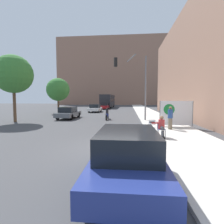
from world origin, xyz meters
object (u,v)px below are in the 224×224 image
motorcycle_on_road (107,115)px  car_on_road_distant (104,106)px  car_on_road_midblock (95,108)px  city_bus_on_road (108,100)px  jogger_on_sidewalk (170,118)px  traffic_light_pole (135,77)px  parked_car_curbside (128,154)px  seated_protester (161,126)px  street_tree_midblock (58,90)px  car_on_road_nearest (68,113)px  protest_banner (176,113)px  street_tree_near_curb (13,74)px

motorcycle_on_road → car_on_road_distant: bearing=98.8°
car_on_road_midblock → city_bus_on_road: 16.23m
jogger_on_sidewalk → traffic_light_pole: traffic_light_pole is taller
car_on_road_distant → parked_car_curbside: bearing=-81.0°
car_on_road_midblock → seated_protester: bearing=-69.3°
parked_car_curbside → car_on_road_distant: car_on_road_distant is taller
jogger_on_sidewalk → motorcycle_on_road: (-5.26, 6.50, -0.40)m
parked_car_curbside → city_bus_on_road: (-5.45, 41.26, 1.23)m
motorcycle_on_road → street_tree_midblock: street_tree_midblock is taller
seated_protester → traffic_light_pole: bearing=110.6°
traffic_light_pole → motorcycle_on_road: traffic_light_pole is taller
parked_car_curbside → car_on_road_nearest: size_ratio=1.03×
protest_banner → traffic_light_pole: (-3.00, 3.70, 3.24)m
seated_protester → protest_banner: 4.45m
seated_protester → jogger_on_sidewalk: jogger_on_sidewalk is taller
jogger_on_sidewalk → city_bus_on_road: (-8.39, 33.55, 0.99)m
seated_protester → jogger_on_sidewalk: (1.11, 2.74, 0.18)m
car_on_road_midblock → street_tree_midblock: 6.89m
jogger_on_sidewalk → city_bus_on_road: bearing=-39.5°
jogger_on_sidewalk → street_tree_near_curb: (-14.01, 3.57, 3.70)m
car_on_road_midblock → jogger_on_sidewalk: bearing=-63.4°
parked_car_curbside → car_on_road_nearest: 16.18m
traffic_light_pole → city_bus_on_road: 29.30m
seated_protester → parked_car_curbside: (-1.83, -4.98, -0.06)m
car_on_road_nearest → street_tree_near_curb: (-4.22, -3.37, 3.95)m
jogger_on_sidewalk → street_tree_near_curb: bearing=22.2°
jogger_on_sidewalk → protest_banner: bearing=-82.4°
seated_protester → protest_banner: size_ratio=0.47×
street_tree_near_curb → street_tree_midblock: size_ratio=1.17×
car_on_road_nearest → motorcycle_on_road: size_ratio=2.02×
jogger_on_sidewalk → motorcycle_on_road: 8.37m
protest_banner → motorcycle_on_road: bearing=139.0°
jogger_on_sidewalk → motorcycle_on_road: bearing=-14.6°
seated_protester → car_on_road_distant: 29.32m
motorcycle_on_road → jogger_on_sidewalk: bearing=-51.0°
car_on_road_nearest → car_on_road_midblock: (1.10, 10.43, 0.00)m
parked_car_curbside → city_bus_on_road: bearing=97.5°
car_on_road_midblock → street_tree_midblock: (-5.28, -3.20, 3.04)m
car_on_road_nearest → city_bus_on_road: (1.41, 26.61, 1.24)m
traffic_light_pole → parked_car_curbside: traffic_light_pole is taller
protest_banner → seated_protester: bearing=-114.3°
traffic_light_pole → car_on_road_distant: size_ratio=1.54×
jogger_on_sidewalk → street_tree_near_curb: 14.93m
traffic_light_pole → street_tree_midblock: size_ratio=1.15×
seated_protester → car_on_road_nearest: 13.00m
car_on_road_distant → jogger_on_sidewalk: bearing=-72.3°
motorcycle_on_road → parked_car_curbside: bearing=-80.7°
traffic_light_pole → car_on_road_nearest: size_ratio=1.45×
street_tree_midblock → car_on_road_distant: bearing=63.5°
protest_banner → traffic_light_pole: size_ratio=0.39×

